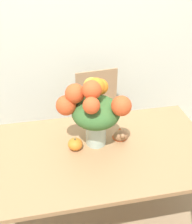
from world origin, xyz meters
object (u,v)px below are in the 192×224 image
object	(u,v)px
dining_chair_near_window	(101,117)
pumpkin	(75,144)
flower_vase	(94,110)
turkey_figurine	(120,134)

from	to	relation	value
dining_chair_near_window	pumpkin	bearing A→B (deg)	-119.61
flower_vase	pumpkin	size ratio (longest dim) A/B	5.01
turkey_figurine	dining_chair_near_window	world-z (taller)	dining_chair_near_window
pumpkin	flower_vase	bearing A→B (deg)	14.04
dining_chair_near_window	turkey_figurine	bearing A→B (deg)	-96.32
turkey_figurine	dining_chair_near_window	bearing A→B (deg)	89.33
pumpkin	turkey_figurine	distance (m)	0.31
flower_vase	pumpkin	world-z (taller)	flower_vase
pumpkin	dining_chair_near_window	bearing A→B (deg)	66.04
dining_chair_near_window	flower_vase	bearing A→B (deg)	-110.95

